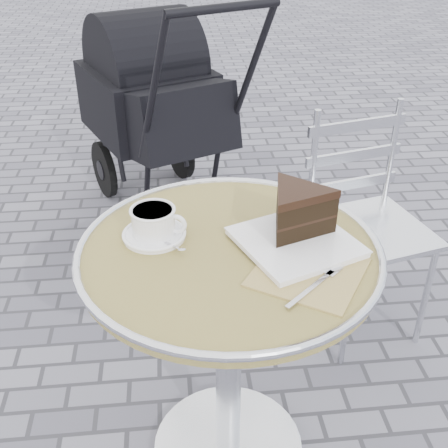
{
  "coord_description": "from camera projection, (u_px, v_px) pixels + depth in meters",
  "views": [
    {
      "loc": [
        -0.12,
        -1.08,
        1.46
      ],
      "look_at": [
        -0.01,
        0.03,
        0.78
      ],
      "focal_mm": 45.0,
      "sensor_mm": 36.0,
      "label": 1
    }
  ],
  "objects": [
    {
      "name": "baby_stroller",
      "position": [
        158.0,
        114.0,
        2.72
      ],
      "size": [
        0.86,
        1.16,
        1.11
      ],
      "rotation": [
        0.0,
        0.0,
        0.41
      ],
      "color": "black",
      "rests_on": "ground"
    },
    {
      "name": "cake_plate_set",
      "position": [
        298.0,
        218.0,
        1.31
      ],
      "size": [
        0.32,
        0.42,
        0.13
      ],
      "rotation": [
        0.0,
        0.0,
        0.38
      ],
      "color": "tan",
      "rests_on": "cafe_table"
    },
    {
      "name": "bistro_chair",
      "position": [
        360.0,
        197.0,
        1.97
      ],
      "size": [
        0.45,
        0.45,
        0.83
      ],
      "rotation": [
        0.0,
        0.0,
        0.25
      ],
      "color": "silver",
      "rests_on": "ground"
    },
    {
      "name": "cafe_table",
      "position": [
        229.0,
        303.0,
        1.4
      ],
      "size": [
        0.72,
        0.72,
        0.74
      ],
      "color": "silver",
      "rests_on": "ground"
    },
    {
      "name": "cappuccino_set",
      "position": [
        154.0,
        225.0,
        1.33
      ],
      "size": [
        0.15,
        0.16,
        0.08
      ],
      "rotation": [
        0.0,
        0.0,
        -0.29
      ],
      "color": "white",
      "rests_on": "cafe_table"
    }
  ]
}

